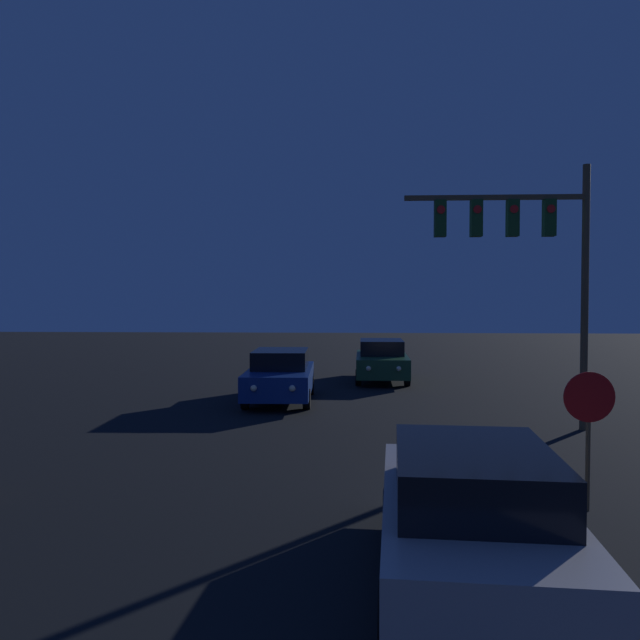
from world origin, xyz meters
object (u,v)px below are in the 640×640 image
at_px(car_near, 471,514).
at_px(stop_sign, 589,414).
at_px(car_far, 382,360).
at_px(traffic_signal_mast, 528,246).
at_px(car_mid, 280,375).

relative_size(car_near, stop_sign, 2.24).
bearing_deg(car_far, car_near, 91.51).
relative_size(traffic_signal_mast, stop_sign, 3.05).
bearing_deg(stop_sign, car_near, -130.96).
bearing_deg(stop_sign, traffic_signal_mast, 83.10).
xyz_separation_m(car_near, traffic_signal_mast, (2.97, 8.59, 3.72)).
height_order(car_near, traffic_signal_mast, traffic_signal_mast).
relative_size(car_mid, traffic_signal_mast, 0.73).
height_order(car_near, car_far, same).
height_order(car_far, traffic_signal_mast, traffic_signal_mast).
relative_size(car_near, car_far, 1.01).
bearing_deg(car_far, traffic_signal_mast, 110.23).
xyz_separation_m(car_mid, traffic_signal_mast, (6.59, -3.94, 3.72)).
bearing_deg(car_mid, car_near, 104.51).
height_order(traffic_signal_mast, stop_sign, traffic_signal_mast).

